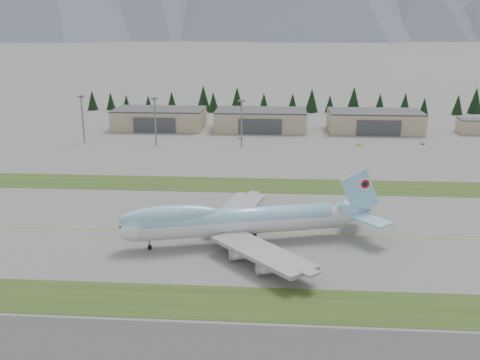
# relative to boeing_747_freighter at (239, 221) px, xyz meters

# --- Properties ---
(ground) EXTENTS (7000.00, 7000.00, 0.00)m
(ground) POSITION_rel_boeing_747_freighter_xyz_m (15.29, 6.72, -5.99)
(ground) COLOR slate
(ground) RESTS_ON ground
(grass_strip_near) EXTENTS (400.00, 14.00, 0.08)m
(grass_strip_near) POSITION_rel_boeing_747_freighter_xyz_m (15.29, -31.28, -5.99)
(grass_strip_near) COLOR #294A1A
(grass_strip_near) RESTS_ON ground
(grass_strip_far) EXTENTS (400.00, 18.00, 0.08)m
(grass_strip_far) POSITION_rel_boeing_747_freighter_xyz_m (15.29, 51.72, -5.99)
(grass_strip_far) COLOR #294A1A
(grass_strip_far) RESTS_ON ground
(taxiway_line_main) EXTENTS (400.00, 0.40, 0.02)m
(taxiway_line_main) POSITION_rel_boeing_747_freighter_xyz_m (15.29, 6.72, -5.99)
(taxiway_line_main) COLOR gold
(taxiway_line_main) RESTS_ON ground
(boeing_747_freighter) EXTENTS (69.01, 57.56, 18.15)m
(boeing_747_freighter) POSITION_rel_boeing_747_freighter_xyz_m (0.00, 0.00, 0.00)
(boeing_747_freighter) COLOR silver
(boeing_747_freighter) RESTS_ON ground
(hangar_left) EXTENTS (48.00, 26.60, 10.80)m
(hangar_left) POSITION_rel_boeing_747_freighter_xyz_m (-54.71, 156.61, -0.60)
(hangar_left) COLOR tan
(hangar_left) RESTS_ON ground
(hangar_center) EXTENTS (48.00, 26.60, 10.80)m
(hangar_center) POSITION_rel_boeing_747_freighter_xyz_m (0.29, 156.61, -0.60)
(hangar_center) COLOR tan
(hangar_center) RESTS_ON ground
(hangar_right) EXTENTS (48.00, 26.60, 10.80)m
(hangar_right) POSITION_rel_boeing_747_freighter_xyz_m (60.29, 156.61, -0.60)
(hangar_right) COLOR tan
(hangar_right) RESTS_ON ground
(control_shed) EXTENTS (14.00, 12.00, 7.60)m
(control_shed) POSITION_rel_boeing_747_freighter_xyz_m (110.29, 154.72, -2.19)
(control_shed) COLOR tan
(control_shed) RESTS_ON ground
(floodlight_masts) EXTENTS (198.87, 7.26, 22.74)m
(floodlight_masts) POSITION_rel_boeing_747_freighter_xyz_m (-5.70, 115.01, 9.59)
(floodlight_masts) COLOR slate
(floodlight_masts) RESTS_ON ground
(service_vehicle_a) EXTENTS (2.18, 3.29, 1.04)m
(service_vehicle_a) POSITION_rel_boeing_747_freighter_xyz_m (-9.37, 131.23, -5.99)
(service_vehicle_a) COLOR silver
(service_vehicle_a) RESTS_ON ground
(service_vehicle_b) EXTENTS (3.18, 1.35, 1.02)m
(service_vehicle_b) POSITION_rel_boeing_747_freighter_xyz_m (47.72, 119.76, -5.99)
(service_vehicle_b) COLOR yellow
(service_vehicle_b) RESTS_ON ground
(service_vehicle_c) EXTENTS (2.19, 4.02, 1.10)m
(service_vehicle_c) POSITION_rel_boeing_747_freighter_xyz_m (77.57, 125.14, -5.99)
(service_vehicle_c) COLOR #A0A1A5
(service_vehicle_c) RESTS_ON ground
(conifer_belt) EXTENTS (267.14, 15.16, 16.76)m
(conifer_belt) POSITION_rel_boeing_747_freighter_xyz_m (22.74, 219.47, 1.11)
(conifer_belt) COLOR black
(conifer_belt) RESTS_ON ground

